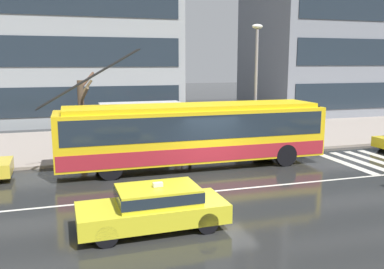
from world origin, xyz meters
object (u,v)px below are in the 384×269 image
pedestrian_walking_past (139,119)px  street_tree_bare (82,111)px  taxi_oncoming_near (155,206)px  street_lamp (256,77)px  pedestrian_waiting_by_pole (176,117)px  pedestrian_at_shelter (190,123)px  bus_shelter (141,115)px  pedestrian_approaching_curb (109,120)px  trolleybus (194,133)px

pedestrian_walking_past → street_tree_bare: 3.07m
taxi_oncoming_near → street_lamp: street_lamp is taller
pedestrian_waiting_by_pole → street_lamp: street_lamp is taller
taxi_oncoming_near → pedestrian_waiting_by_pole: bearing=72.5°
pedestrian_at_shelter → taxi_oncoming_near: bearing=-112.9°
bus_shelter → pedestrian_approaching_curb: bearing=143.1°
taxi_oncoming_near → street_tree_bare: street_tree_bare is taller
pedestrian_at_shelter → pedestrian_waiting_by_pole: (-0.10, 2.54, -0.05)m
bus_shelter → street_lamp: street_lamp is taller
pedestrian_approaching_curb → street_lamp: (7.53, -2.32, 2.33)m
bus_shelter → pedestrian_approaching_curb: (-1.54, 1.15, -0.40)m
pedestrian_at_shelter → pedestrian_walking_past: 3.35m
street_tree_bare → street_lamp: bearing=-15.8°
pedestrian_waiting_by_pole → street_lamp: (3.79, -2.39, 2.33)m
trolleybus → pedestrian_waiting_by_pole: (0.28, 4.47, 0.13)m
street_lamp → pedestrian_walking_past: bearing=158.0°
bus_shelter → pedestrian_at_shelter: size_ratio=2.09×
trolleybus → taxi_oncoming_near: bearing=-116.0°
taxi_oncoming_near → street_lamp: (7.29, 8.68, 3.37)m
trolleybus → pedestrian_approaching_curb: size_ratio=6.47×
street_lamp → street_tree_bare: size_ratio=1.59×
trolleybus → taxi_oncoming_near: (-3.22, -6.59, -0.91)m
taxi_oncoming_near → pedestrian_approaching_curb: size_ratio=2.17×
taxi_oncoming_near → pedestrian_approaching_curb: (-0.24, 10.99, 1.03)m
pedestrian_waiting_by_pole → street_lamp: 5.05m
pedestrian_at_shelter → street_lamp: 4.34m
taxi_oncoming_near → street_lamp: bearing=50.0°
trolleybus → street_tree_bare: bearing=136.4°
pedestrian_approaching_curb → taxi_oncoming_near: bearing=-88.7°
pedestrian_waiting_by_pole → street_tree_bare: (-5.11, 0.13, 0.53)m
pedestrian_walking_past → street_tree_bare: size_ratio=0.48×
pedestrian_walking_past → street_lamp: street_lamp is taller
bus_shelter → pedestrian_at_shelter: bearing=-29.6°
pedestrian_approaching_curb → pedestrian_waiting_by_pole: 3.74m
trolleybus → street_lamp: street_lamp is taller
bus_shelter → street_lamp: (6.00, -1.16, 1.93)m
trolleybus → pedestrian_approaching_curb: bearing=128.2°
pedestrian_waiting_by_pole → trolleybus: bearing=-93.6°
bus_shelter → trolleybus: bearing=-59.3°
bus_shelter → pedestrian_waiting_by_pole: bus_shelter is taller
street_lamp → trolleybus: bearing=-152.9°
bus_shelter → street_lamp: size_ratio=0.63×
pedestrian_at_shelter → pedestrian_walking_past: bearing=131.0°
pedestrian_waiting_by_pole → street_tree_bare: bearing=178.6°
taxi_oncoming_near → pedestrian_approaching_curb: 11.05m
trolleybus → street_tree_bare: trolleybus is taller
pedestrian_at_shelter → pedestrian_waiting_by_pole: pedestrian_waiting_by_pole is taller
pedestrian_approaching_curb → pedestrian_at_shelter: bearing=-32.7°
pedestrian_walking_past → street_lamp: bearing=-22.0°
taxi_oncoming_near → trolleybus: bearing=64.0°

